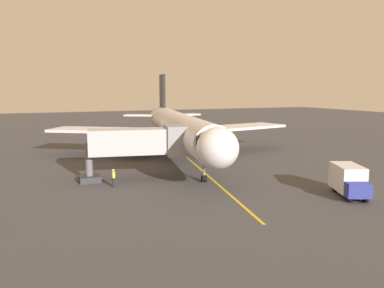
% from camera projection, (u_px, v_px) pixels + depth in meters
% --- Properties ---
extents(ground_plane, '(220.00, 220.00, 0.00)m').
position_uv_depth(ground_plane, '(176.00, 156.00, 51.88)').
color(ground_plane, '#424244').
extents(apron_lead_in_line, '(7.40, 39.40, 0.01)m').
position_uv_depth(apron_lead_in_line, '(197.00, 166.00, 44.88)').
color(apron_lead_in_line, yellow).
rests_on(apron_lead_in_line, ground).
extents(airplane, '(34.24, 40.18, 11.50)m').
position_uv_depth(airplane, '(179.00, 128.00, 50.05)').
color(airplane, white).
rests_on(airplane, ground).
extents(jet_bridge, '(11.52, 4.72, 5.40)m').
position_uv_depth(jet_bridge, '(146.00, 142.00, 38.05)').
color(jet_bridge, '#B7B7BC').
rests_on(jet_bridge, ground).
extents(ground_crew_marshaller, '(0.29, 0.42, 1.71)m').
position_uv_depth(ground_crew_marshaller, '(113.00, 178.00, 35.27)').
color(ground_crew_marshaller, '#23232D').
rests_on(ground_crew_marshaller, ground).
extents(box_truck_near_nose, '(3.62, 5.00, 2.62)m').
position_uv_depth(box_truck_near_nose, '(349.00, 180.00, 32.19)').
color(box_truck_near_nose, '#2D3899').
rests_on(box_truck_near_nose, ground).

